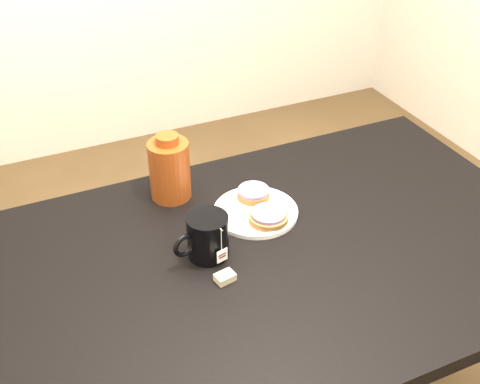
{
  "coord_description": "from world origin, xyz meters",
  "views": [
    {
      "loc": [
        -0.57,
        -0.99,
        1.71
      ],
      "look_at": [
        -0.03,
        0.19,
        0.81
      ],
      "focal_mm": 45.0,
      "sensor_mm": 36.0,
      "label": 1
    }
  ],
  "objects_px": {
    "bagel_front": "(268,217)",
    "teabag_pouch": "(225,277)",
    "table": "(283,273)",
    "bagel_back": "(253,193)",
    "mug": "(207,236)",
    "bagel_package": "(170,169)",
    "plate": "(256,211)"
  },
  "relations": [
    {
      "from": "bagel_back",
      "to": "bagel_package",
      "type": "height_order",
      "value": "bagel_package"
    },
    {
      "from": "plate",
      "to": "bagel_package",
      "type": "bearing_deg",
      "value": 135.56
    },
    {
      "from": "bagel_back",
      "to": "bagel_package",
      "type": "relative_size",
      "value": 0.65
    },
    {
      "from": "bagel_back",
      "to": "teabag_pouch",
      "type": "bearing_deg",
      "value": -127.12
    },
    {
      "from": "table",
      "to": "bagel_package",
      "type": "bearing_deg",
      "value": 118.59
    },
    {
      "from": "teabag_pouch",
      "to": "bagel_package",
      "type": "bearing_deg",
      "value": 90.13
    },
    {
      "from": "mug",
      "to": "bagel_package",
      "type": "relative_size",
      "value": 0.82
    },
    {
      "from": "bagel_front",
      "to": "bagel_package",
      "type": "distance_m",
      "value": 0.3
    },
    {
      "from": "table",
      "to": "mug",
      "type": "distance_m",
      "value": 0.23
    },
    {
      "from": "plate",
      "to": "teabag_pouch",
      "type": "height_order",
      "value": "teabag_pouch"
    },
    {
      "from": "bagel_front",
      "to": "table",
      "type": "bearing_deg",
      "value": -93.76
    },
    {
      "from": "table",
      "to": "teabag_pouch",
      "type": "distance_m",
      "value": 0.21
    },
    {
      "from": "teabag_pouch",
      "to": "bagel_front",
      "type": "bearing_deg",
      "value": 38.41
    },
    {
      "from": "bagel_package",
      "to": "table",
      "type": "bearing_deg",
      "value": -61.41
    },
    {
      "from": "table",
      "to": "bagel_package",
      "type": "relative_size",
      "value": 7.36
    },
    {
      "from": "bagel_front",
      "to": "teabag_pouch",
      "type": "height_order",
      "value": "bagel_front"
    },
    {
      "from": "plate",
      "to": "bagel_back",
      "type": "xyz_separation_m",
      "value": [
        0.02,
        0.06,
        0.02
      ]
    },
    {
      "from": "bagel_front",
      "to": "bagel_package",
      "type": "bearing_deg",
      "value": 129.13
    },
    {
      "from": "teabag_pouch",
      "to": "bagel_package",
      "type": "xyz_separation_m",
      "value": [
        -0.0,
        0.37,
        0.08
      ]
    },
    {
      "from": "table",
      "to": "plate",
      "type": "bearing_deg",
      "value": 91.12
    },
    {
      "from": "plate",
      "to": "bagel_package",
      "type": "distance_m",
      "value": 0.26
    },
    {
      "from": "bagel_front",
      "to": "teabag_pouch",
      "type": "bearing_deg",
      "value": -141.59
    },
    {
      "from": "table",
      "to": "bagel_back",
      "type": "distance_m",
      "value": 0.24
    },
    {
      "from": "table",
      "to": "bagel_front",
      "type": "distance_m",
      "value": 0.15
    },
    {
      "from": "plate",
      "to": "teabag_pouch",
      "type": "xyz_separation_m",
      "value": [
        -0.17,
        -0.2,
        0.0
      ]
    },
    {
      "from": "table",
      "to": "bagel_back",
      "type": "bearing_deg",
      "value": 85.54
    },
    {
      "from": "bagel_back",
      "to": "mug",
      "type": "distance_m",
      "value": 0.25
    },
    {
      "from": "table",
      "to": "bagel_package",
      "type": "xyz_separation_m",
      "value": [
        -0.18,
        0.33,
        0.17
      ]
    },
    {
      "from": "mug",
      "to": "bagel_package",
      "type": "xyz_separation_m",
      "value": [
        0.0,
        0.27,
        0.03
      ]
    },
    {
      "from": "bagel_back",
      "to": "bagel_front",
      "type": "xyz_separation_m",
      "value": [
        -0.01,
        -0.11,
        -0.0
      ]
    },
    {
      "from": "bagel_package",
      "to": "teabag_pouch",
      "type": "bearing_deg",
      "value": -89.87
    },
    {
      "from": "plate",
      "to": "bagel_back",
      "type": "relative_size",
      "value": 1.81
    }
  ]
}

